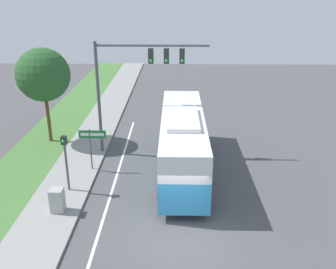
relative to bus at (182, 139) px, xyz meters
name	(u,v)px	position (x,y,z in m)	size (l,w,h in m)	color
ground_plane	(180,237)	(-0.21, -6.56, -2.00)	(80.00, 80.00, 0.00)	#4C4C4F
sidewalk	(39,234)	(-6.41, -6.56, -1.94)	(2.80, 80.00, 0.12)	gray
lane_divider_near	(98,236)	(-3.81, -6.56, -2.00)	(0.14, 30.00, 0.01)	silver
bus	(182,139)	(0.00, 0.00, 0.00)	(2.60, 11.11, 3.63)	#3393D1
signal_gantry	(134,73)	(-2.97, 2.48, 3.31)	(6.94, 0.41, 7.23)	#4C4C51
pedestrian_signal	(65,155)	(-6.09, -2.71, 0.16)	(0.28, 0.34, 3.20)	#4C4C51
street_sign	(92,141)	(-5.28, -0.19, -0.10)	(1.59, 0.08, 2.61)	#4C4C51
utility_cabinet	(57,200)	(-6.07, -4.76, -1.30)	(0.63, 0.59, 1.17)	#A8A8A3
roadside_tree	(43,75)	(-9.21, 4.17, 2.80)	(3.56, 3.56, 6.50)	brown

